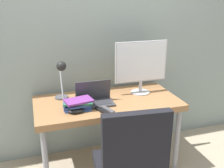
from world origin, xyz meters
name	(u,v)px	position (x,y,z in m)	size (l,w,h in m)	color
wall_back	(96,39)	(0.00, 0.76, 1.30)	(8.00, 0.05, 2.60)	gray
desk	(107,107)	(0.00, 0.35, 0.68)	(1.42, 0.70, 0.75)	#996B42
laptop	(95,99)	(-0.14, 0.31, 0.80)	(0.35, 0.21, 0.22)	#38383D
monitor	(141,64)	(0.40, 0.45, 1.06)	(0.56, 0.20, 0.55)	#B7B7BC
desk_lamp	(61,76)	(-0.43, 0.43, 1.02)	(0.13, 0.28, 0.43)	#4C4C51
office_chair	(131,162)	(-0.05, -0.44, 0.58)	(0.56, 0.55, 1.03)	black
book_stack	(78,104)	(-0.32, 0.22, 0.80)	(0.28, 0.20, 0.10)	#334C8C
tv_remote	(101,111)	(-0.12, 0.11, 0.76)	(0.09, 0.18, 0.02)	black
media_remote	(108,110)	(-0.06, 0.12, 0.76)	(0.10, 0.17, 0.02)	#4C4C51
game_controller	(76,110)	(-0.34, 0.17, 0.77)	(0.15, 0.10, 0.04)	black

